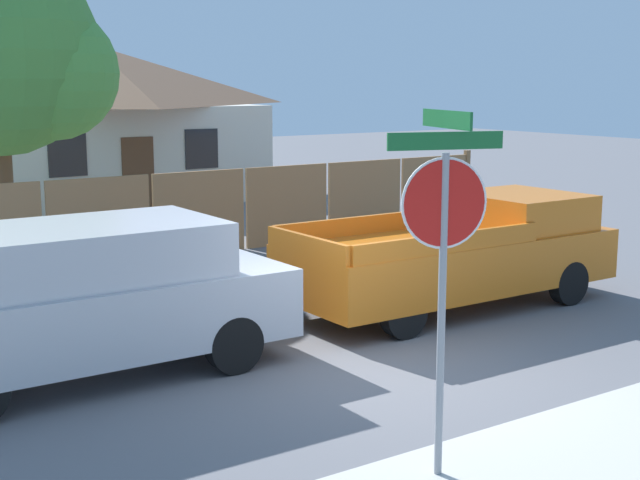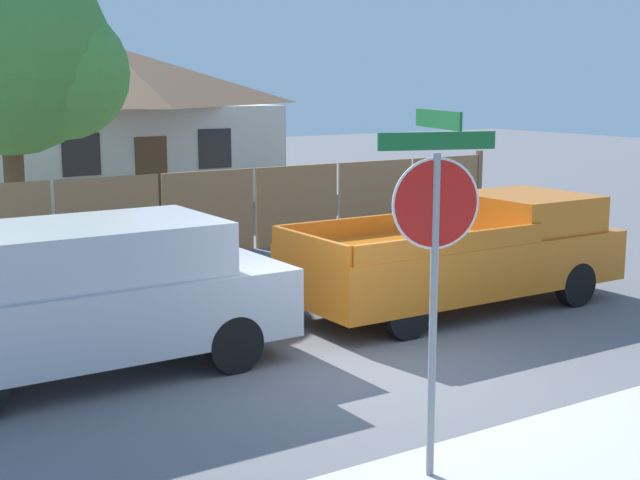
% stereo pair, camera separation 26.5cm
% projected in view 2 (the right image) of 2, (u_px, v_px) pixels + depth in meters
% --- Properties ---
extents(ground_plane, '(80.00, 80.00, 0.00)m').
position_uv_depth(ground_plane, '(380.00, 373.00, 10.76)').
color(ground_plane, slate).
extents(wooden_fence, '(12.66, 0.12, 1.80)m').
position_uv_depth(wooden_fence, '(254.00, 209.00, 18.57)').
color(wooden_fence, '#997047').
rests_on(wooden_fence, ground).
extents(house, '(9.13, 6.58, 4.51)m').
position_uv_depth(house, '(110.00, 120.00, 26.28)').
color(house, beige).
rests_on(house, ground).
extents(oak_tree, '(4.24, 4.04, 6.05)m').
position_uv_depth(oak_tree, '(19.00, 57.00, 17.24)').
color(oak_tree, brown).
rests_on(oak_tree, ground).
extents(red_suv, '(4.87, 2.01, 1.83)m').
position_uv_depth(red_suv, '(83.00, 294.00, 10.55)').
color(red_suv, '#B7B7BC').
rests_on(red_suv, ground).
extents(orange_pickup, '(5.41, 2.05, 1.68)m').
position_uv_depth(orange_pickup, '(467.00, 254.00, 13.81)').
color(orange_pickup, orange).
rests_on(orange_pickup, ground).
extents(stop_sign, '(1.01, 0.91, 3.24)m').
position_uv_depth(stop_sign, '(435.00, 230.00, 7.60)').
color(stop_sign, gray).
rests_on(stop_sign, ground).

